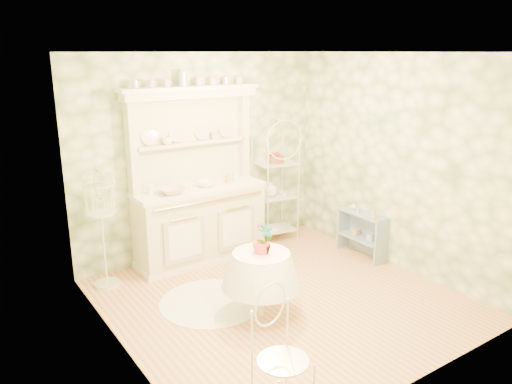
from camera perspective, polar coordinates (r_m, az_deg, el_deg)
floor at (r=5.78m, az=2.86°, el=-12.18°), size 3.60×3.60×0.00m
ceiling at (r=5.10m, az=3.29°, el=15.67°), size 3.60×3.60×0.00m
wall_left at (r=4.47m, az=-15.67°, el=-2.53°), size 3.60×3.60×0.00m
wall_right at (r=6.50m, az=15.81°, el=3.14°), size 3.60×3.60×0.00m
wall_back at (r=6.76m, az=-6.23°, el=4.12°), size 3.60×3.60×0.00m
wall_front at (r=4.07m, az=18.63°, el=-4.61°), size 3.60×3.60×0.00m
kitchen_dresser at (r=6.47m, az=-6.56°, el=1.72°), size 1.87×0.61×2.29m
bakers_rack at (r=7.24m, az=2.24°, el=1.72°), size 0.64×0.49×1.89m
side_shelf at (r=6.96m, az=12.03°, el=-4.66°), size 0.32×0.76×0.64m
round_table at (r=5.30m, az=0.59°, el=-10.43°), size 0.86×0.86×0.73m
cafe_chair at (r=3.99m, az=3.10°, el=-18.78°), size 0.49×0.49×0.89m
birdcage_stand at (r=6.09m, az=-17.13°, el=-4.37°), size 0.35×0.35×1.37m
floor_basket at (r=6.59m, az=2.22°, el=-7.31°), size 0.43×0.43×0.24m
lace_rug at (r=5.73m, az=-5.21°, el=-12.43°), size 1.47×1.47×0.01m
bowl_floral at (r=6.25m, az=-9.61°, el=-0.13°), size 0.34×0.34×0.08m
bowl_white at (r=6.52m, az=-5.70°, el=0.69°), size 0.31×0.31×0.08m
cup_left at (r=6.37m, az=-10.13°, el=5.63°), size 0.15×0.15×0.10m
cup_right at (r=6.68m, az=-4.76°, el=6.28°), size 0.13×0.13×0.10m
potted_geranium at (r=5.09m, az=1.07°, el=-5.65°), size 0.18×0.13×0.32m
bottle_amber at (r=6.63m, az=13.36°, el=-2.45°), size 0.08×0.08×0.16m
bottle_blue at (r=6.82m, az=11.62°, el=-2.09°), size 0.05×0.05×0.10m
bottle_glass at (r=6.97m, az=11.08°, el=-1.69°), size 0.08×0.08×0.10m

